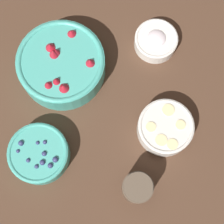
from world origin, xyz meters
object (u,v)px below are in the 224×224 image
bowl_bananas (165,128)px  jar_chocolate (137,188)px  bowl_strawberries (61,64)px  bowl_cream (156,41)px  bowl_blueberries (39,154)px

bowl_bananas → jar_chocolate: size_ratio=1.56×
bowl_strawberries → bowl_cream: 0.28m
bowl_strawberries → bowl_cream: bowl_strawberries is taller
bowl_strawberries → bowl_bananas: bearing=98.5°
bowl_cream → jar_chocolate: 0.42m
bowl_bananas → bowl_blueberries: bearing=-37.7°
bowl_blueberries → bowl_strawberries: bearing=-151.7°
bowl_strawberries → bowl_blueberries: bowl_strawberries is taller
bowl_strawberries → bowl_blueberries: 0.25m
jar_chocolate → bowl_cream: bearing=-148.1°
bowl_blueberries → bowl_bananas: 0.34m
bowl_blueberries → bowl_cream: bowl_blueberries is taller
bowl_cream → bowl_bananas: bearing=44.1°
bowl_bananas → bowl_cream: bowl_bananas is taller
bowl_strawberries → bowl_cream: (-0.24, 0.15, -0.02)m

